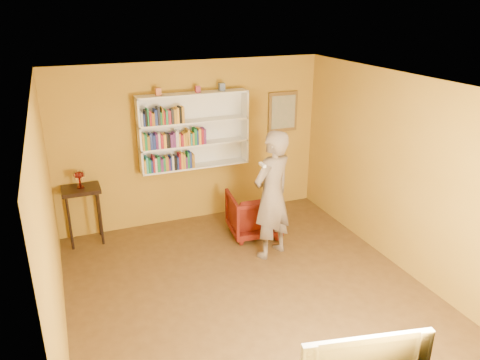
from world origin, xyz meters
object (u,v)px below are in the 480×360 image
at_px(bookshelf, 193,130).
at_px(console_table, 82,197).
at_px(armchair, 254,214).
at_px(person, 272,195).
at_px(ruby_lustre, 79,176).
at_px(television, 360,359).

relative_size(bookshelf, console_table, 1.95).
distance_m(armchair, person, 0.92).
height_order(ruby_lustre, television, ruby_lustre).
height_order(bookshelf, console_table, bookshelf).
xyz_separation_m(bookshelf, television, (0.03, -4.66, -0.79)).
xyz_separation_m(ruby_lustre, armchair, (2.55, -0.72, -0.75)).
relative_size(armchair, person, 0.41).
relative_size(bookshelf, armchair, 2.29).
bearing_deg(armchair, console_table, -8.87).
distance_m(bookshelf, person, 1.83).
distance_m(bookshelf, television, 4.73).
relative_size(bookshelf, ruby_lustre, 6.99).
bearing_deg(ruby_lustre, person, -29.26).
bearing_deg(television, bookshelf, 101.94).
distance_m(ruby_lustre, armchair, 2.75).
xyz_separation_m(console_table, ruby_lustre, (0.00, 0.00, 0.34)).
bearing_deg(bookshelf, armchair, -50.95).
xyz_separation_m(ruby_lustre, person, (2.53, -1.42, -0.15)).
bearing_deg(console_table, armchair, -15.67).
distance_m(console_table, armchair, 2.68).
xyz_separation_m(person, television, (-0.66, -3.08, -0.16)).
relative_size(bookshelf, person, 0.94).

